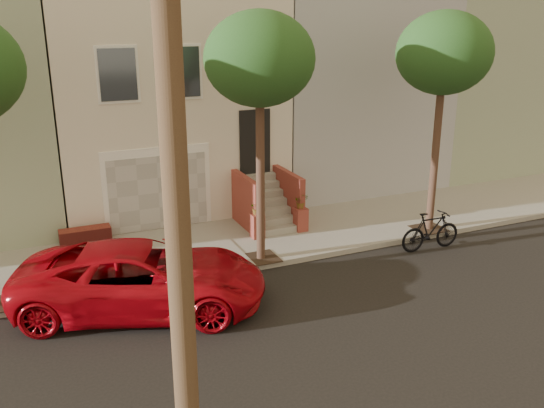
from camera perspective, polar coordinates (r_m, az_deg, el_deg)
name	(u,v)px	position (r m, az deg, el deg)	size (l,w,h in m)	color
ground	(291,344)	(12.09, 1.84, -13.46)	(90.00, 90.00, 0.00)	black
sidewalk	(208,248)	(16.52, -6.27, -4.25)	(40.00, 3.70, 0.15)	gray
house_row	(152,94)	(21.11, -11.59, 10.44)	(33.10, 11.70, 7.00)	silver
tree_mid	(260,61)	(14.31, -1.21, 13.81)	(2.70, 2.57, 6.30)	#2D2116
tree_right	(444,54)	(17.20, 16.45, 13.83)	(2.70, 2.57, 6.30)	#2D2116
pickup_truck	(142,278)	(13.33, -12.58, -7.05)	(2.52, 5.47, 1.52)	#AA0611
motorcycle	(431,231)	(16.88, 15.23, -2.55)	(0.52, 1.86, 1.12)	black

